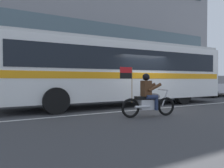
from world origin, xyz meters
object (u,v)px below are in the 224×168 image
object	(u,v)px
motorcycle_with_rider	(148,98)
parked_sedan_curbside	(216,86)
fire_hydrant	(20,95)
transit_bus	(121,69)

from	to	relation	value
motorcycle_with_rider	parked_sedan_curbside	distance (m)	11.69
motorcycle_with_rider	fire_hydrant	world-z (taller)	motorcycle_with_rider
motorcycle_with_rider	parked_sedan_curbside	size ratio (longest dim) A/B	0.46
transit_bus	motorcycle_with_rider	bearing A→B (deg)	-104.88
parked_sedan_curbside	transit_bus	bearing A→B (deg)	-171.94
motorcycle_with_rider	fire_hydrant	xyz separation A→B (m)	(-3.70, 5.89, -0.15)
parked_sedan_curbside	fire_hydrant	xyz separation A→B (m)	(-14.39, 1.15, -0.33)
transit_bus	parked_sedan_curbside	xyz separation A→B (m)	(9.80, 1.39, -1.03)
transit_bus	fire_hydrant	size ratio (longest dim) A/B	15.86
motorcycle_with_rider	parked_sedan_curbside	bearing A→B (deg)	23.90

